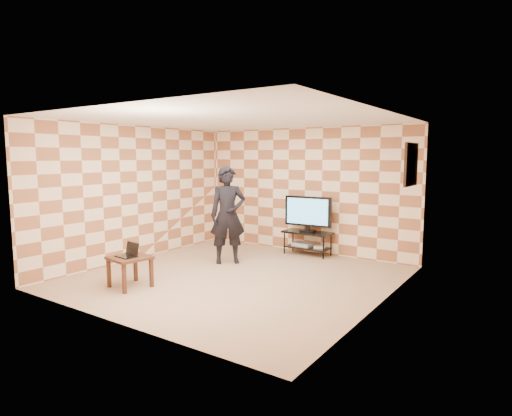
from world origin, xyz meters
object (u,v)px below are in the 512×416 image
object	(u,v)px
tv_stand	(308,238)
person	(228,215)
tv	(308,212)
side_table	(130,262)

from	to	relation	value
tv_stand	person	world-z (taller)	person
tv_stand	person	size ratio (longest dim) A/B	0.55
tv_stand	person	distance (m)	1.88
tv	person	distance (m)	1.78
tv_stand	side_table	distance (m)	3.86
tv	person	world-z (taller)	person
tv	side_table	size ratio (longest dim) A/B	1.57
side_table	person	size ratio (longest dim) A/B	0.35
tv_stand	person	bearing A→B (deg)	-123.12
tv	side_table	xyz separation A→B (m)	(-1.30, -3.63, -0.50)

